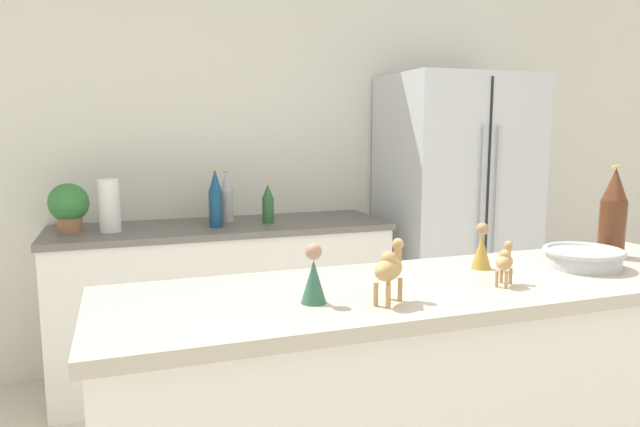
# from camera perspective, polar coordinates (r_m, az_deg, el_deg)

# --- Properties ---
(wall_back) EXTENTS (8.00, 0.06, 2.55)m
(wall_back) POSITION_cam_1_polar(r_m,az_deg,el_deg) (3.62, -5.12, 5.95)
(wall_back) COLOR silver
(wall_back) RESTS_ON ground_plane
(back_counter) EXTENTS (1.87, 0.63, 0.90)m
(back_counter) POSITION_cam_1_polar(r_m,az_deg,el_deg) (3.36, -9.58, -8.62)
(back_counter) COLOR white
(back_counter) RESTS_ON ground_plane
(refrigerator) EXTENTS (0.86, 0.70, 1.76)m
(refrigerator) POSITION_cam_1_polar(r_m,az_deg,el_deg) (3.74, 13.28, -0.25)
(refrigerator) COLOR silver
(refrigerator) RESTS_ON ground_plane
(potted_plant) EXTENTS (0.20, 0.20, 0.26)m
(potted_plant) POSITION_cam_1_polar(r_m,az_deg,el_deg) (3.21, -23.83, 0.74)
(potted_plant) COLOR #9E6B47
(potted_plant) RESTS_ON back_counter
(paper_towel_roll) EXTENTS (0.11, 0.11, 0.28)m
(paper_towel_roll) POSITION_cam_1_polar(r_m,az_deg,el_deg) (3.15, -20.32, 0.76)
(paper_towel_roll) COLOR white
(paper_towel_roll) RESTS_ON back_counter
(back_bottle_0) EXTENTS (0.08, 0.08, 0.30)m
(back_bottle_0) POSITION_cam_1_polar(r_m,az_deg,el_deg) (3.24, -10.41, 1.45)
(back_bottle_0) COLOR brown
(back_bottle_0) RESTS_ON back_counter
(back_bottle_1) EXTENTS (0.08, 0.08, 0.29)m
(back_bottle_1) POSITION_cam_1_polar(r_m,az_deg,el_deg) (3.31, -9.35, 1.54)
(back_bottle_1) COLOR #B2B7BC
(back_bottle_1) RESTS_ON back_counter
(back_bottle_2) EXTENTS (0.07, 0.07, 0.32)m
(back_bottle_2) POSITION_cam_1_polar(r_m,az_deg,el_deg) (3.14, -10.40, 1.43)
(back_bottle_2) COLOR navy
(back_bottle_2) RESTS_ON back_counter
(back_bottle_3) EXTENTS (0.07, 0.07, 0.23)m
(back_bottle_3) POSITION_cam_1_polar(r_m,az_deg,el_deg) (3.26, -5.23, 0.99)
(back_bottle_3) COLOR #2D6033
(back_bottle_3) RESTS_ON back_counter
(wine_bottle) EXTENTS (0.08, 0.08, 0.29)m
(wine_bottle) POSITION_cam_1_polar(r_m,az_deg,el_deg) (2.04, 27.26, -0.01)
(wine_bottle) COLOR #562D19
(wine_bottle) RESTS_ON bar_counter
(fruit_bowl) EXTENTS (0.23, 0.23, 0.06)m
(fruit_bowl) POSITION_cam_1_polar(r_m,az_deg,el_deg) (1.86, 24.83, -3.96)
(fruit_bowl) COLOR #B7BABF
(fruit_bowl) RESTS_ON bar_counter
(camel_figurine) EXTENTS (0.09, 0.08, 0.11)m
(camel_figurine) POSITION_cam_1_polar(r_m,az_deg,el_deg) (1.57, 18.00, -4.53)
(camel_figurine) COLOR tan
(camel_figurine) RESTS_ON bar_counter
(camel_figurine_second) EXTENTS (0.11, 0.11, 0.15)m
(camel_figurine_second) POSITION_cam_1_polar(r_m,az_deg,el_deg) (1.34, 6.96, -5.37)
(camel_figurine_second) COLOR tan
(camel_figurine_second) RESTS_ON bar_counter
(wise_man_figurine_crimson) EXTENTS (0.06, 0.06, 0.14)m
(wise_man_figurine_crimson) POSITION_cam_1_polar(r_m,az_deg,el_deg) (1.74, 15.85, -3.43)
(wise_man_figurine_crimson) COLOR #B28933
(wise_man_figurine_crimson) RESTS_ON bar_counter
(wise_man_figurine_purple) EXTENTS (0.06, 0.06, 0.14)m
(wise_man_figurine_purple) POSITION_cam_1_polar(r_m,az_deg,el_deg) (1.34, -0.64, -6.43)
(wise_man_figurine_purple) COLOR #33664C
(wise_man_figurine_purple) RESTS_ON bar_counter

